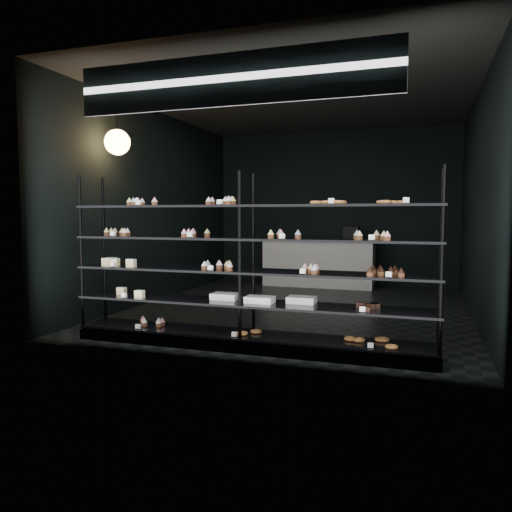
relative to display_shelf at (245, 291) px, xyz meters
name	(u,v)px	position (x,y,z in m)	size (l,w,h in m)	color
room	(300,206)	(0.01, 2.45, 0.97)	(5.01, 6.01, 3.20)	black
display_shelf	(245,291)	(0.00, 0.00, 0.00)	(4.00, 0.50, 1.91)	black
signage	(229,80)	(0.01, -0.48, 2.12)	(3.30, 0.05, 0.50)	#0E0C3F
pendant_lamp	(117,142)	(-2.19, 0.91, 1.82)	(0.34, 0.34, 0.90)	black
service_counter	(319,262)	(-0.18, 4.95, -0.13)	(2.30, 0.65, 1.23)	silver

